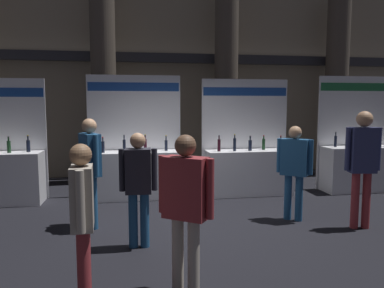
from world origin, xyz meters
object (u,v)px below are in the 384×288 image
at_px(exhibitor_booth_0, 3,172).
at_px(visitor_1, 294,165).
at_px(visitor_5, 186,200).
at_px(exhibitor_booth_2, 248,166).
at_px(visitor_8, 363,159).
at_px(exhibitor_booth_1, 136,168).
at_px(visitor_3, 82,213).
at_px(visitor_0, 90,163).
at_px(visitor_7, 138,180).
at_px(exhibitor_booth_3, 359,163).

xyz_separation_m(exhibitor_booth_0, visitor_1, (5.19, -1.94, 0.33)).
relative_size(visitor_1, visitor_5, 0.97).
distance_m(exhibitor_booth_2, visitor_8, 2.74).
height_order(exhibitor_booth_1, visitor_3, exhibitor_booth_1).
distance_m(exhibitor_booth_1, exhibitor_booth_2, 2.43).
height_order(visitor_0, visitor_8, visitor_8).
bearing_deg(visitor_0, exhibitor_booth_1, 132.78).
xyz_separation_m(exhibitor_booth_1, visitor_1, (2.61, -1.99, 0.33)).
bearing_deg(visitor_7, visitor_3, -109.14).
bearing_deg(visitor_8, visitor_0, 178.53).
xyz_separation_m(exhibitor_booth_2, visitor_0, (-3.15, -1.75, 0.43)).
relative_size(visitor_0, visitor_5, 1.05).
bearing_deg(visitor_7, exhibitor_booth_2, 50.81).
distance_m(visitor_5, visitor_7, 1.41).
bearing_deg(visitor_3, visitor_5, -90.13).
relative_size(exhibitor_booth_3, visitor_7, 1.64).
height_order(exhibitor_booth_1, exhibitor_booth_3, exhibitor_booth_3).
distance_m(exhibitor_booth_1, visitor_0, 2.00).
height_order(visitor_1, visitor_3, visitor_1).
xyz_separation_m(exhibitor_booth_3, visitor_0, (-5.73, -1.64, 0.41)).
bearing_deg(visitor_0, visitor_3, -21.61).
bearing_deg(visitor_8, exhibitor_booth_3, 65.59).
height_order(visitor_5, visitor_7, visitor_5).
distance_m(exhibitor_booth_1, visitor_5, 4.16).
distance_m(exhibitor_booth_0, exhibitor_booth_3, 7.59).
distance_m(visitor_1, visitor_5, 3.03).
bearing_deg(exhibitor_booth_0, visitor_5, -53.28).
xyz_separation_m(exhibitor_booth_3, visitor_8, (-1.54, -2.38, 0.48)).
relative_size(exhibitor_booth_0, visitor_1, 1.55).
relative_size(visitor_0, visitor_3, 1.09).
height_order(visitor_1, visitor_7, visitor_1).
bearing_deg(visitor_0, visitor_8, 54.44).
xyz_separation_m(exhibitor_booth_1, visitor_7, (0.00, -2.78, 0.31)).
distance_m(visitor_3, visitor_7, 1.51).
height_order(exhibitor_booth_2, visitor_0, exhibitor_booth_2).
height_order(exhibitor_booth_0, visitor_3, exhibitor_booth_0).
height_order(visitor_1, visitor_8, visitor_8).
xyz_separation_m(exhibitor_booth_1, exhibitor_booth_3, (5.01, -0.18, 0.01)).
distance_m(exhibitor_booth_0, visitor_0, 2.60).
height_order(visitor_5, visitor_8, visitor_8).
bearing_deg(exhibitor_booth_1, visitor_1, -37.34).
xyz_separation_m(exhibitor_booth_1, exhibitor_booth_2, (2.43, -0.07, -0.01)).
bearing_deg(visitor_1, visitor_0, 35.48).
distance_m(visitor_0, visitor_3, 2.36).
bearing_deg(exhibitor_booth_0, exhibitor_booth_3, -0.96).
relative_size(exhibitor_booth_2, exhibitor_booth_3, 0.97).
xyz_separation_m(exhibitor_booth_1, visitor_5, (0.45, -4.12, 0.37)).
relative_size(exhibitor_booth_1, exhibitor_booth_2, 1.03).
distance_m(exhibitor_booth_2, visitor_5, 4.52).
height_order(exhibitor_booth_1, exhibitor_booth_2, exhibitor_booth_1).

